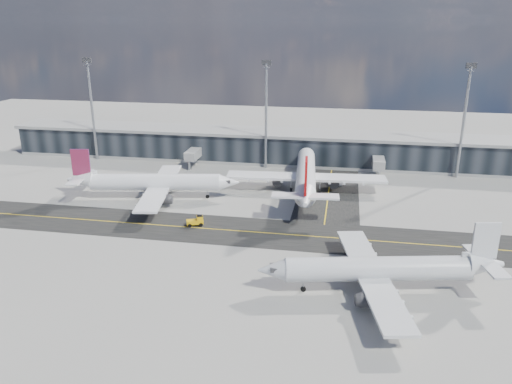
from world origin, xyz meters
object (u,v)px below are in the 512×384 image
baggage_tug (196,221)px  service_van (335,181)px  airliner_near (381,269)px  airliner_redtail (306,175)px  airliner_af (153,182)px

baggage_tug → service_van: baggage_tug is taller
baggage_tug → service_van: 40.99m
baggage_tug → service_van: size_ratio=0.71×
airliner_near → baggage_tug: size_ratio=10.14×
airliner_redtail → airliner_near: airliner_redtail is taller
service_van → airliner_redtail: bearing=-163.1°
airliner_af → airliner_redtail: 35.17m
airliner_af → airliner_near: (48.60, -32.94, -0.21)m
airliner_af → airliner_near: bearing=45.8°
airliner_redtail → airliner_near: 45.60m
airliner_af → airliner_near: size_ratio=1.06×
airliner_af → baggage_tug: airliner_af is taller
airliner_af → airliner_redtail: airliner_redtail is taller
airliner_near → baggage_tug: 39.53m
service_van → baggage_tug: bearing=-161.9°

